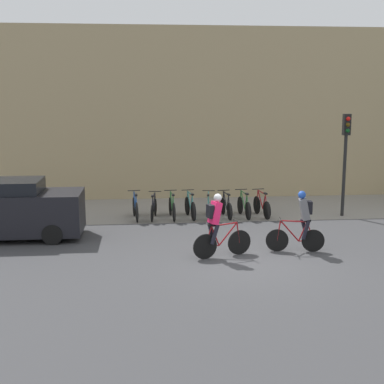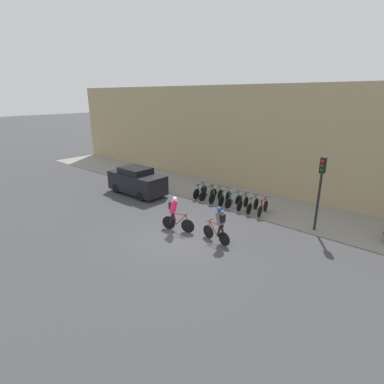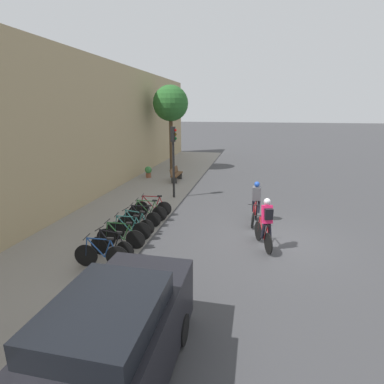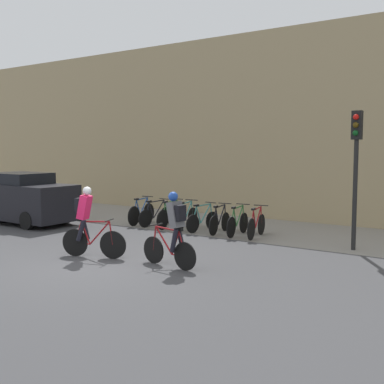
% 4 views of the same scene
% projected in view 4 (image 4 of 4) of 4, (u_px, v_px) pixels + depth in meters
% --- Properties ---
extents(ground, '(200.00, 200.00, 0.00)m').
position_uv_depth(ground, '(97.00, 264.00, 11.41)').
color(ground, '#3D3D3F').
extents(kerb_strip, '(44.00, 4.50, 0.01)m').
position_uv_depth(kerb_strip, '(235.00, 226.00, 16.97)').
color(kerb_strip, gray).
rests_on(kerb_strip, ground).
extents(building_facade, '(44.00, 0.60, 7.22)m').
position_uv_depth(building_facade, '(268.00, 126.00, 18.74)').
color(building_facade, tan).
rests_on(building_facade, ground).
extents(cyclist_pink, '(1.68, 0.65, 1.79)m').
position_uv_depth(cyclist_pink, '(87.00, 220.00, 12.10)').
color(cyclist_pink, black).
rests_on(cyclist_pink, ground).
extents(cyclist_grey, '(1.66, 0.50, 1.77)m').
position_uv_depth(cyclist_grey, '(174.00, 227.00, 10.99)').
color(cyclist_grey, black).
rests_on(cyclist_grey, ground).
extents(parked_bike_0, '(0.46, 1.67, 0.99)m').
position_uv_depth(parked_bike_0, '(141.00, 213.00, 17.38)').
color(parked_bike_0, black).
rests_on(parked_bike_0, ground).
extents(parked_bike_1, '(0.46, 1.60, 0.94)m').
position_uv_depth(parked_bike_1, '(156.00, 215.00, 17.01)').
color(parked_bike_1, black).
rests_on(parked_bike_1, ground).
extents(parked_bike_2, '(0.46, 1.71, 0.97)m').
position_uv_depth(parked_bike_2, '(171.00, 216.00, 16.64)').
color(parked_bike_2, black).
rests_on(parked_bike_2, ground).
extents(parked_bike_3, '(0.46, 1.65, 0.98)m').
position_uv_depth(parked_bike_3, '(186.00, 217.00, 16.27)').
color(parked_bike_3, black).
rests_on(parked_bike_3, ground).
extents(parked_bike_4, '(0.46, 1.58, 0.94)m').
position_uv_depth(parked_bike_4, '(203.00, 220.00, 15.90)').
color(parked_bike_4, black).
rests_on(parked_bike_4, ground).
extents(parked_bike_5, '(0.46, 1.57, 0.95)m').
position_uv_depth(parked_bike_5, '(220.00, 221.00, 15.53)').
color(parked_bike_5, black).
rests_on(parked_bike_5, ground).
extents(parked_bike_6, '(0.46, 1.68, 0.96)m').
position_uv_depth(parked_bike_6, '(238.00, 223.00, 15.16)').
color(parked_bike_6, black).
rests_on(parked_bike_6, ground).
extents(parked_bike_7, '(0.46, 1.67, 0.97)m').
position_uv_depth(parked_bike_7, '(256.00, 225.00, 14.79)').
color(parked_bike_7, black).
rests_on(parked_bike_7, ground).
extents(traffic_light_pole, '(0.26, 0.30, 3.74)m').
position_uv_depth(traffic_light_pole, '(356.00, 154.00, 12.78)').
color(traffic_light_pole, black).
rests_on(traffic_light_pole, ground).
extents(parked_car, '(4.30, 1.84, 1.85)m').
position_uv_depth(parked_car, '(22.00, 199.00, 17.60)').
color(parked_car, black).
rests_on(parked_car, ground).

